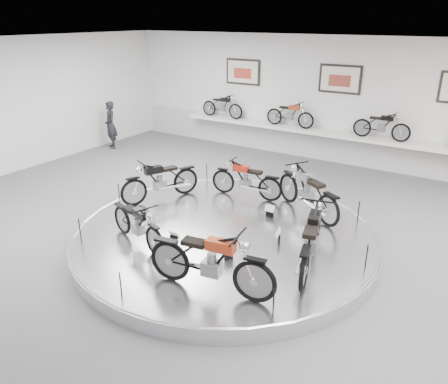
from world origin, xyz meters
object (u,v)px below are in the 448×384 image
Objects in this scene: shelf at (332,134)px; bike_b at (246,179)px; bike_d at (137,223)px; bike_f at (312,239)px; display_platform at (225,236)px; visitor at (111,125)px; bike_e at (210,261)px; bike_a at (308,191)px; bike_c at (160,180)px.

bike_b is at bearing -96.85° from shelf.
bike_b reaches higher than bike_d.
bike_f is at bearing -73.06° from shelf.
display_platform is at bearing 100.06° from bike_b.
bike_f is at bearing 34.73° from bike_d.
visitor is at bearing 51.62° from bike_f.
bike_f reaches higher than shelf.
shelf is 7.04× the size of bike_d.
visitor is (-7.40, 3.89, 0.70)m from display_platform.
visitor reaches higher than shelf.
bike_d is at bearing 157.01° from bike_e.
bike_a is 3.55m from bike_c.
bike_e is (-0.14, -3.71, 0.02)m from bike_a.
shelf is 5.75× the size of bike_f.
bike_d is 0.82× the size of bike_f.
shelf is 6.45× the size of visitor.
bike_a is at bearing -76.57° from shelf.
bike_c is at bearing 30.76° from bike_b.
bike_c reaches higher than display_platform.
shelf is at bearing 98.40° from bike_d.
bike_f is 10.39m from visitor.
bike_b is 3.44m from bike_f.
shelf reaches higher than display_platform.
bike_d is (-2.24, -3.18, -0.09)m from bike_a.
bike_e is (3.21, -2.53, 0.05)m from bike_c.
visitor reaches higher than bike_e.
bike_c is at bearing 63.53° from bike_f.
display_platform is 2.02m from bike_b.
visitor is at bearing -98.34° from bike_c.
display_platform is at bearing -90.00° from shelf.
shelf is 6.26m from bike_c.
bike_c is at bearing -1.34° from visitor.
bike_f reaches higher than bike_a.
display_platform is 3.34× the size of bike_e.
bike_b is at bearing 96.59° from bike_d.
shelf is (0.00, 6.40, 0.85)m from display_platform.
visitor is at bearing 136.30° from bike_e.
bike_e is 1.92m from bike_f.
visitor is at bearing 152.27° from display_platform.
shelf is 7.92m from bike_d.
bike_f reaches higher than bike_c.
bike_c is 0.91× the size of bike_f.
bike_b is at bearing 14.81° from visitor.
bike_e is (2.10, -0.54, 0.10)m from bike_d.
bike_b is 0.83× the size of bike_f.
display_platform is 2.18m from bike_a.
bike_c is at bearing 166.00° from display_platform.
bike_e reaches higher than bike_d.
shelf is at bearing 90.00° from display_platform.
bike_a is 3.71m from bike_e.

